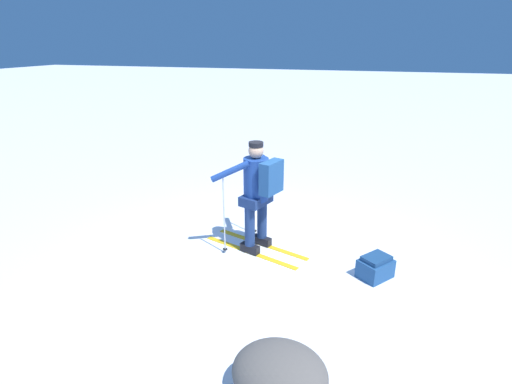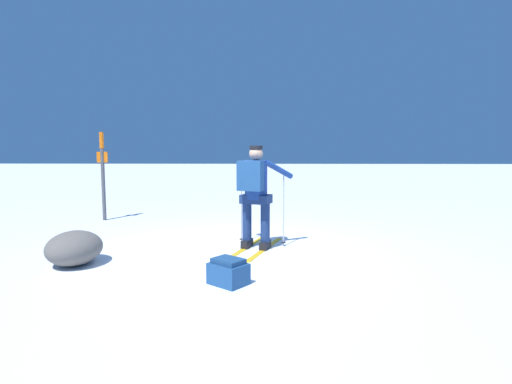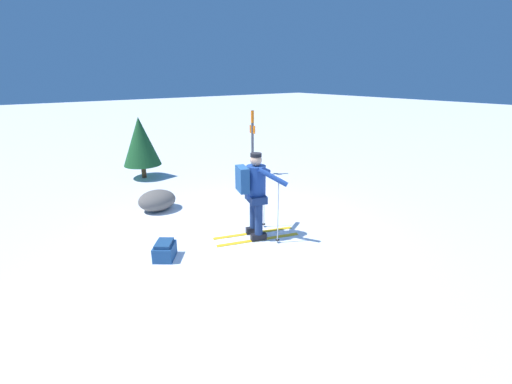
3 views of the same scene
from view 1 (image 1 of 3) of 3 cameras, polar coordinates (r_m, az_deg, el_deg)
ground_plane at (r=5.94m, az=-0.06°, el=-9.38°), size 80.00×80.00×0.00m
skier at (r=5.76m, az=0.23°, el=0.41°), size 1.69×1.07×1.67m
dropped_backpack at (r=5.66m, az=16.69°, el=-10.25°), size 0.52×0.54×0.31m
rock_boulder at (r=3.87m, az=3.40°, el=-24.45°), size 0.86×0.73×0.47m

